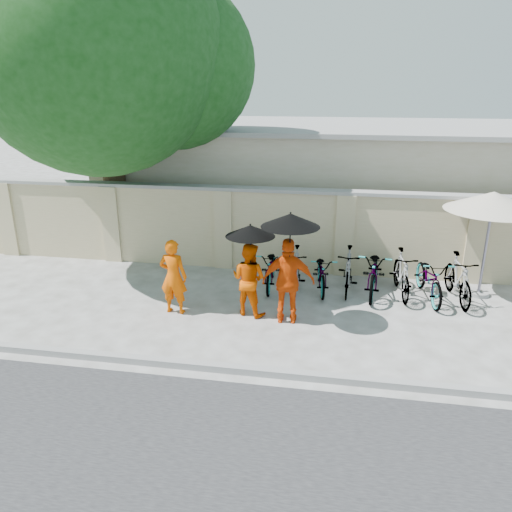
% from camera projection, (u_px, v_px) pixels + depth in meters
% --- Properties ---
extents(ground, '(80.00, 80.00, 0.00)m').
position_uv_depth(ground, '(238.00, 324.00, 9.83)').
color(ground, '#AFAFAF').
extents(kerb, '(40.00, 0.16, 0.12)m').
position_uv_depth(kerb, '(217.00, 367.00, 8.23)').
color(kerb, gray).
rests_on(kerb, ground).
extents(compound_wall, '(20.00, 0.30, 2.00)m').
position_uv_depth(compound_wall, '(304.00, 232.00, 12.31)').
color(compound_wall, '#C2AF8B').
rests_on(compound_wall, ground).
extents(building_behind, '(14.00, 6.00, 3.20)m').
position_uv_depth(building_behind, '(346.00, 181.00, 15.49)').
color(building_behind, '#BCB3A2').
rests_on(building_behind, ground).
extents(shade_tree, '(6.70, 6.20, 8.20)m').
position_uv_depth(shade_tree, '(106.00, 55.00, 11.50)').
color(shade_tree, brown).
rests_on(shade_tree, ground).
extents(monk_left, '(0.60, 0.42, 1.57)m').
position_uv_depth(monk_left, '(173.00, 277.00, 10.10)').
color(monk_left, '#E15101').
rests_on(monk_left, ground).
extents(monk_center, '(0.89, 0.79, 1.52)m').
position_uv_depth(monk_center, '(249.00, 279.00, 10.04)').
color(monk_center, '#D74C01').
rests_on(monk_center, ground).
extents(parasol_center, '(0.97, 0.97, 1.05)m').
position_uv_depth(parasol_center, '(250.00, 231.00, 9.61)').
color(parasol_center, black).
rests_on(parasol_center, ground).
extents(monk_right, '(1.04, 0.50, 1.73)m').
position_uv_depth(monk_right, '(288.00, 281.00, 9.65)').
color(monk_right, '#D33E06').
rests_on(monk_right, ground).
extents(parasol_right, '(1.11, 1.11, 1.26)m').
position_uv_depth(parasol_right, '(290.00, 220.00, 9.16)').
color(parasol_right, black).
rests_on(parasol_right, ground).
extents(patio_umbrella, '(2.19, 2.19, 2.35)m').
position_uv_depth(patio_umbrella, '(493.00, 202.00, 10.47)').
color(patio_umbrella, gray).
rests_on(patio_umbrella, ground).
extents(bike_0, '(0.71, 1.77, 0.91)m').
position_uv_depth(bike_0, '(271.00, 268.00, 11.51)').
color(bike_0, gray).
rests_on(bike_0, ground).
extents(bike_1, '(0.55, 1.63, 0.96)m').
position_uv_depth(bike_1, '(296.00, 269.00, 11.37)').
color(bike_1, gray).
rests_on(bike_1, ground).
extents(bike_2, '(0.76, 1.69, 0.86)m').
position_uv_depth(bike_2, '(322.00, 272.00, 11.32)').
color(bike_2, gray).
rests_on(bike_2, ground).
extents(bike_3, '(0.54, 1.68, 1.00)m').
position_uv_depth(bike_3, '(348.00, 270.00, 11.24)').
color(bike_3, gray).
rests_on(bike_3, ground).
extents(bike_4, '(0.88, 2.03, 1.04)m').
position_uv_depth(bike_4, '(375.00, 271.00, 11.12)').
color(bike_4, gray).
rests_on(bike_4, ground).
extents(bike_5, '(0.62, 1.72, 1.02)m').
position_uv_depth(bike_5, '(402.00, 274.00, 11.02)').
color(bike_5, gray).
rests_on(bike_5, ground).
extents(bike_6, '(0.87, 1.89, 0.96)m').
position_uv_depth(bike_6, '(430.00, 278.00, 10.84)').
color(bike_6, gray).
rests_on(bike_6, ground).
extents(bike_7, '(0.67, 1.76, 1.03)m').
position_uv_depth(bike_7, '(458.00, 279.00, 10.72)').
color(bike_7, gray).
rests_on(bike_7, ground).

